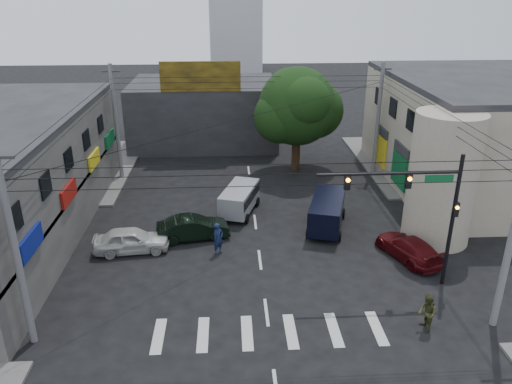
{
  "coord_description": "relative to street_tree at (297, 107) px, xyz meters",
  "views": [
    {
      "loc": [
        -1.64,
        -23.0,
        14.64
      ],
      "look_at": [
        -0.11,
        4.0,
        3.41
      ],
      "focal_mm": 35.0,
      "sensor_mm": 36.0,
      "label": 1
    }
  ],
  "objects": [
    {
      "name": "navy_van",
      "position": [
        0.61,
        -11.02,
        -4.46
      ],
      "size": [
        6.13,
        4.68,
        2.03
      ],
      "primitive_type": null,
      "rotation": [
        0.0,
        0.0,
        1.29
      ],
      "color": "black",
      "rests_on": "ground"
    },
    {
      "name": "traffic_officer",
      "position": [
        -6.38,
        -14.1,
        -4.5
      ],
      "size": [
        1.17,
        1.17,
        1.94
      ],
      "primitive_type": "imported",
      "rotation": [
        0.0,
        0.0,
        0.76
      ],
      "color": "#121D40",
      "rests_on": "ground"
    },
    {
      "name": "white_compact",
      "position": [
        -11.52,
        -13.56,
        -4.72
      ],
      "size": [
        2.68,
        4.77,
        1.5
      ],
      "primitive_type": "imported",
      "rotation": [
        0.0,
        0.0,
        1.67
      ],
      "color": "#B9BAB5",
      "rests_on": "ground"
    },
    {
      "name": "sidewalk_far_left",
      "position": [
        -22.0,
        1.0,
        -5.4
      ],
      "size": [
        16.0,
        16.0,
        0.15
      ],
      "primitive_type": "cube",
      "color": "#514F4C",
      "rests_on": "ground"
    },
    {
      "name": "billboard",
      "position": [
        -8.0,
        4.1,
        1.83
      ],
      "size": [
        7.0,
        0.3,
        2.6
      ],
      "primitive_type": "cube",
      "color": "olive",
      "rests_on": "building_far"
    },
    {
      "name": "building_far",
      "position": [
        -8.0,
        9.0,
        -2.47
      ],
      "size": [
        14.0,
        10.0,
        6.0
      ],
      "primitive_type": "cube",
      "color": "#232326",
      "rests_on": "ground"
    },
    {
      "name": "street_tree",
      "position": [
        0.0,
        0.0,
        0.0
      ],
      "size": [
        6.4,
        6.4,
        8.7
      ],
      "color": "black",
      "rests_on": "ground"
    },
    {
      "name": "pedestrian_olive",
      "position": [
        3.15,
        -21.74,
        -4.55
      ],
      "size": [
        0.97,
        0.79,
        1.84
      ],
      "primitive_type": "imported",
      "rotation": [
        0.0,
        0.0,
        -1.52
      ],
      "color": "#35391A",
      "rests_on": "ground"
    },
    {
      "name": "utility_pole_near_left",
      "position": [
        -14.5,
        -21.5,
        -0.87
      ],
      "size": [
        0.32,
        0.32,
        9.2
      ],
      "primitive_type": "cylinder",
      "color": "#59595B",
      "rests_on": "ground"
    },
    {
      "name": "maroon_sedan",
      "position": [
        4.57,
        -15.24,
        -4.81
      ],
      "size": [
        4.88,
        5.81,
        1.33
      ],
      "primitive_type": "imported",
      "rotation": [
        0.0,
        0.0,
        3.5
      ],
      "color": "#4B0A0E",
      "rests_on": "ground"
    },
    {
      "name": "corner_column",
      "position": [
        7.0,
        -13.0,
        -1.47
      ],
      "size": [
        4.0,
        4.0,
        8.0
      ],
      "primitive_type": "cylinder",
      "color": "gray",
      "rests_on": "ground"
    },
    {
      "name": "ground",
      "position": [
        -4.0,
        -17.0,
        -5.47
      ],
      "size": [
        160.0,
        160.0,
        0.0
      ],
      "primitive_type": "plane",
      "color": "black",
      "rests_on": "ground"
    },
    {
      "name": "sidewalk_far_right",
      "position": [
        14.0,
        1.0,
        -5.4
      ],
      "size": [
        16.0,
        16.0,
        0.15
      ],
      "primitive_type": "cube",
      "color": "#514F4C",
      "rests_on": "ground"
    },
    {
      "name": "utility_pole_far_left",
      "position": [
        -14.5,
        -1.0,
        -0.87
      ],
      "size": [
        0.32,
        0.32,
        9.2
      ],
      "primitive_type": "cylinder",
      "color": "#59595B",
      "rests_on": "ground"
    },
    {
      "name": "silver_minivan",
      "position": [
        -5.0,
        -8.48,
        -4.55
      ],
      "size": [
        5.32,
        4.26,
        1.85
      ],
      "primitive_type": null,
      "rotation": [
        0.0,
        0.0,
        1.26
      ],
      "color": "#A7A8AF",
      "rests_on": "ground"
    },
    {
      "name": "building_right",
      "position": [
        14.0,
        -4.0,
        -1.47
      ],
      "size": [
        14.0,
        18.0,
        8.0
      ],
      "primitive_type": "cube",
      "color": "gray",
      "rests_on": "ground"
    },
    {
      "name": "dark_sedan",
      "position": [
        -7.98,
        -12.13,
        -4.74
      ],
      "size": [
        3.21,
        5.04,
        1.47
      ],
      "primitive_type": "imported",
      "rotation": [
        0.0,
        0.0,
        1.76
      ],
      "color": "black",
      "rests_on": "ground"
    },
    {
      "name": "traffic_gantry",
      "position": [
        3.82,
        -18.0,
        -0.64
      ],
      "size": [
        7.1,
        0.35,
        7.2
      ],
      "color": "black",
      "rests_on": "ground"
    },
    {
      "name": "utility_pole_near_right",
      "position": [
        6.5,
        -21.5,
        -0.87
      ],
      "size": [
        0.32,
        0.32,
        9.2
      ],
      "primitive_type": "cylinder",
      "color": "#59595B",
      "rests_on": "ground"
    },
    {
      "name": "utility_pole_far_right",
      "position": [
        6.5,
        -1.0,
        -0.87
      ],
      "size": [
        0.32,
        0.32,
        9.2
      ],
      "primitive_type": "cylinder",
      "color": "#59595B",
      "rests_on": "ground"
    }
  ]
}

